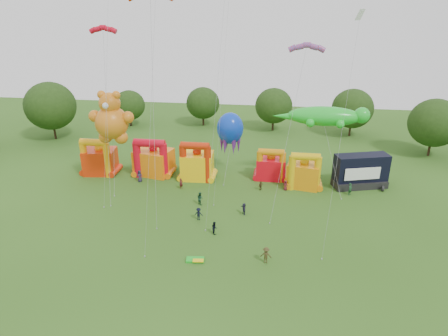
# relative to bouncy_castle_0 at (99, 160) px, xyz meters

# --- Properties ---
(ground) EXTENTS (160.00, 160.00, 0.00)m
(ground) POSITION_rel_bouncy_castle_0_xyz_m (20.24, -26.92, -2.47)
(ground) COLOR #2A5116
(ground) RESTS_ON ground
(tree_ring) EXTENTS (124.45, 126.56, 12.07)m
(tree_ring) POSITION_rel_bouncy_castle_0_xyz_m (19.05, -26.30, 3.79)
(tree_ring) COLOR #352314
(tree_ring) RESTS_ON ground
(bouncy_castle_0) EXTENTS (5.59, 4.72, 6.50)m
(bouncy_castle_0) POSITION_rel_bouncy_castle_0_xyz_m (0.00, 0.00, 0.00)
(bouncy_castle_0) COLOR red
(bouncy_castle_0) RESTS_ON ground
(bouncy_castle_1) EXTENTS (6.60, 5.74, 6.62)m
(bouncy_castle_1) POSITION_rel_bouncy_castle_0_xyz_m (9.05, 0.89, 0.03)
(bouncy_castle_1) COLOR orange
(bouncy_castle_1) RESTS_ON ground
(bouncy_castle_2) EXTENTS (5.28, 4.32, 6.67)m
(bouncy_castle_2) POSITION_rel_bouncy_castle_0_xyz_m (16.66, 0.08, 0.07)
(bouncy_castle_2) COLOR yellow
(bouncy_castle_2) RESTS_ON ground
(bouncy_castle_3) EXTENTS (4.65, 3.74, 5.51)m
(bouncy_castle_3) POSITION_rel_bouncy_castle_0_xyz_m (28.58, 1.76, -0.36)
(bouncy_castle_3) COLOR red
(bouncy_castle_3) RESTS_ON ground
(bouncy_castle_4) EXTENTS (5.56, 4.79, 6.04)m
(bouncy_castle_4) POSITION_rel_bouncy_castle_0_xyz_m (33.74, -0.81, -0.17)
(bouncy_castle_4) COLOR orange
(bouncy_castle_4) RESTS_ON ground
(stage_trailer) EXTENTS (8.77, 5.29, 5.27)m
(stage_trailer) POSITION_rel_bouncy_castle_0_xyz_m (42.51, 0.59, 0.07)
(stage_trailer) COLOR black
(stage_trailer) RESTS_ON ground
(teddy_bear_kite) EXTENTS (6.95, 6.45, 15.15)m
(teddy_bear_kite) POSITION_rel_bouncy_castle_0_xyz_m (4.88, -4.59, 7.18)
(teddy_bear_kite) COLOR orange
(teddy_bear_kite) RESTS_ON ground
(gecko_kite) EXTENTS (14.59, 8.86, 12.44)m
(gecko_kite) POSITION_rel_bouncy_castle_0_xyz_m (37.13, -0.00, 4.98)
(gecko_kite) COLOR green
(gecko_kite) RESTS_ON ground
(octopus_kite) EXTENTS (4.38, 8.16, 10.42)m
(octopus_kite) POSITION_rel_bouncy_castle_0_xyz_m (21.60, 3.46, 4.32)
(octopus_kite) COLOR #0C34B9
(octopus_kite) RESTS_ON ground
(parafoil_kites) EXTENTS (30.92, 11.74, 29.02)m
(parafoil_kites) POSITION_rel_bouncy_castle_0_xyz_m (23.38, -9.95, 9.28)
(parafoil_kites) COLOR red
(parafoil_kites) RESTS_ON ground
(diamond_kites) EXTENTS (32.01, 20.05, 37.09)m
(diamond_kites) POSITION_rel_bouncy_castle_0_xyz_m (19.74, -12.58, 13.65)
(diamond_kites) COLOR #CA093D
(diamond_kites) RESTS_ON ground
(folded_kite_bundle) EXTENTS (2.11, 1.29, 0.31)m
(folded_kite_bundle) POSITION_rel_bouncy_castle_0_xyz_m (20.97, -22.43, -2.33)
(folded_kite_bundle) COLOR green
(folded_kite_bundle) RESTS_ON ground
(spectator_0) EXTENTS (1.00, 0.70, 1.95)m
(spectator_0) POSITION_rel_bouncy_castle_0_xyz_m (7.71, -2.43, -1.49)
(spectator_0) COLOR #2A243D
(spectator_0) RESTS_ON ground
(spectator_1) EXTENTS (0.73, 0.73, 1.71)m
(spectator_1) POSITION_rel_bouncy_castle_0_xyz_m (14.95, -4.13, -1.61)
(spectator_1) COLOR #4C1518
(spectator_1) RESTS_ON ground
(spectator_2) EXTENTS (1.16, 1.15, 1.89)m
(spectator_2) POSITION_rel_bouncy_castle_0_xyz_m (18.86, -8.88, -1.52)
(spectator_2) COLOR #194029
(spectator_2) RESTS_ON ground
(spectator_3) EXTENTS (1.18, 0.74, 1.75)m
(spectator_3) POSITION_rel_bouncy_castle_0_xyz_m (19.54, -13.31, -1.59)
(spectator_3) COLOR black
(spectator_3) RESTS_ON ground
(spectator_4) EXTENTS (0.90, 0.90, 1.53)m
(spectator_4) POSITION_rel_bouncy_castle_0_xyz_m (27.22, -3.01, -1.70)
(spectator_4) COLOR #45361B
(spectator_4) RESTS_ON ground
(spectator_5) EXTENTS (0.94, 1.62, 1.67)m
(spectator_5) POSITION_rel_bouncy_castle_0_xyz_m (25.36, -10.98, -1.63)
(spectator_5) COLOR #242137
(spectator_5) RESTS_ON ground
(spectator_6) EXTENTS (0.92, 0.80, 1.59)m
(spectator_6) POSITION_rel_bouncy_castle_0_xyz_m (31.00, -2.46, -1.67)
(spectator_6) COLOR #5A1920
(spectator_6) RESTS_ON ground
(spectator_7) EXTENTS (0.80, 0.83, 1.91)m
(spectator_7) POSITION_rel_bouncy_castle_0_xyz_m (40.60, -2.83, -1.51)
(spectator_7) COLOR #1A4123
(spectator_7) RESTS_ON ground
(spectator_8) EXTENTS (0.91, 0.99, 1.64)m
(spectator_8) POSITION_rel_bouncy_castle_0_xyz_m (22.16, -16.43, -1.65)
(spectator_8) COLOR black
(spectator_8) RESTS_ON ground
(spectator_9) EXTENTS (1.32, 0.84, 1.94)m
(spectator_9) POSITION_rel_bouncy_castle_0_xyz_m (28.76, -21.66, -1.50)
(spectator_9) COLOR #3C3418
(spectator_9) RESTS_ON ground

